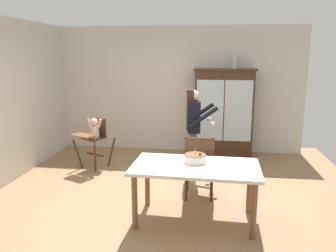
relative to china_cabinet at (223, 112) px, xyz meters
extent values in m
plane|color=#93704C|center=(-0.97, -2.37, -0.92)|extent=(6.24, 6.24, 0.00)
cube|color=beige|center=(-0.97, 0.26, 0.43)|extent=(5.32, 0.06, 2.70)
cube|color=#422819|center=(0.00, 0.00, -0.03)|extent=(1.20, 0.42, 1.78)
cube|color=#422819|center=(0.00, 0.00, 0.88)|extent=(1.26, 0.48, 0.04)
cube|color=silver|center=(-0.28, -0.21, 0.06)|extent=(0.55, 0.01, 1.25)
cube|color=silver|center=(0.28, -0.21, 0.06)|extent=(0.55, 0.01, 1.25)
cube|color=#422819|center=(0.00, 0.00, 0.06)|extent=(1.12, 0.36, 0.02)
cylinder|color=#B2B7B2|center=(0.19, 0.00, 1.01)|extent=(0.13, 0.13, 0.22)
cylinder|color=#B2B7B2|center=(0.19, 0.00, 1.15)|extent=(0.07, 0.07, 0.05)
cylinder|color=#422819|center=(-2.71, -1.26, -0.64)|extent=(0.18, 0.10, 0.56)
cylinder|color=#422819|center=(-2.31, -1.45, -0.64)|extent=(0.09, 0.18, 0.56)
cylinder|color=#422819|center=(-2.52, -0.87, -0.64)|extent=(0.09, 0.18, 0.56)
cylinder|color=#422819|center=(-2.12, -1.05, -0.64)|extent=(0.18, 0.10, 0.56)
cube|color=#422819|center=(-2.42, -1.16, -0.66)|extent=(0.40, 0.21, 0.02)
cube|color=#422819|center=(-2.42, -1.16, -0.34)|extent=(0.45, 0.45, 0.02)
cube|color=#422819|center=(-2.35, -1.02, -0.16)|extent=(0.29, 0.16, 0.34)
cube|color=brown|center=(-2.53, -1.40, -0.24)|extent=(0.50, 0.40, 0.02)
cylinder|color=beige|center=(-2.41, -1.14, -0.22)|extent=(0.17, 0.17, 0.22)
sphere|color=beige|center=(-2.41, -1.14, -0.04)|extent=(0.15, 0.15, 0.15)
cylinder|color=beige|center=(-2.54, -1.08, -0.05)|extent=(0.11, 0.08, 0.17)
cylinder|color=beige|center=(-2.28, -1.20, -0.05)|extent=(0.11, 0.08, 0.17)
cylinder|color=#47474C|center=(-0.55, -1.53, -0.51)|extent=(0.11, 0.11, 0.82)
cylinder|color=#47474C|center=(-0.57, -1.36, -0.51)|extent=(0.11, 0.11, 0.82)
cube|color=black|center=(-0.56, -1.45, 0.16)|extent=(0.25, 0.39, 0.52)
cube|color=white|center=(-0.46, -1.43, 0.16)|extent=(0.02, 0.06, 0.49)
sphere|color=beige|center=(-0.56, -1.45, 0.51)|extent=(0.19, 0.19, 0.19)
cube|color=#382319|center=(-0.61, -1.45, 0.39)|extent=(0.13, 0.21, 0.44)
cylinder|color=black|center=(-0.39, -1.62, 0.18)|extent=(0.50, 0.14, 0.37)
sphere|color=beige|center=(-0.23, -1.60, 0.07)|extent=(0.08, 0.08, 0.08)
cylinder|color=black|center=(-0.45, -1.23, 0.18)|extent=(0.50, 0.14, 0.37)
sphere|color=beige|center=(-0.29, -1.20, 0.07)|extent=(0.08, 0.08, 0.08)
cube|color=silver|center=(-0.45, -2.97, -0.20)|extent=(1.62, 0.92, 0.04)
cylinder|color=brown|center=(-1.16, -3.28, -0.57)|extent=(0.07, 0.07, 0.70)
cylinder|color=brown|center=(0.24, -3.34, -0.57)|extent=(0.07, 0.07, 0.70)
cylinder|color=brown|center=(-1.14, -2.61, -0.57)|extent=(0.07, 0.07, 0.70)
cylinder|color=brown|center=(0.27, -2.66, -0.57)|extent=(0.07, 0.07, 0.70)
cylinder|color=white|center=(-0.46, -2.86, -0.13)|extent=(0.28, 0.28, 0.10)
cylinder|color=brown|center=(-0.46, -2.86, -0.07)|extent=(0.27, 0.27, 0.01)
cylinder|color=#F2E5CC|center=(-0.46, -2.86, -0.04)|extent=(0.01, 0.01, 0.06)
cone|color=yellow|center=(-0.46, -2.86, 0.00)|extent=(0.02, 0.02, 0.02)
sphere|color=red|center=(-0.40, -2.89, -0.05)|extent=(0.04, 0.04, 0.04)
cylinder|color=#422819|center=(-0.23, -2.04, -0.69)|extent=(0.04, 0.04, 0.45)
cylinder|color=#422819|center=(-0.60, -2.04, -0.69)|extent=(0.04, 0.04, 0.45)
cylinder|color=#422819|center=(-0.23, -2.41, -0.69)|extent=(0.04, 0.04, 0.45)
cylinder|color=#422819|center=(-0.60, -2.41, -0.69)|extent=(0.04, 0.04, 0.45)
cube|color=brown|center=(-0.42, -2.23, -0.45)|extent=(0.44, 0.44, 0.03)
cube|color=#422819|center=(-0.42, -2.43, -0.20)|extent=(0.42, 0.04, 0.48)
cylinder|color=#422819|center=(-0.23, -2.42, -0.20)|extent=(0.03, 0.03, 0.48)
cylinder|color=#422819|center=(-0.61, -2.43, -0.20)|extent=(0.03, 0.03, 0.48)
camera|label=1|loc=(-0.30, -6.90, 1.17)|focal=35.21mm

